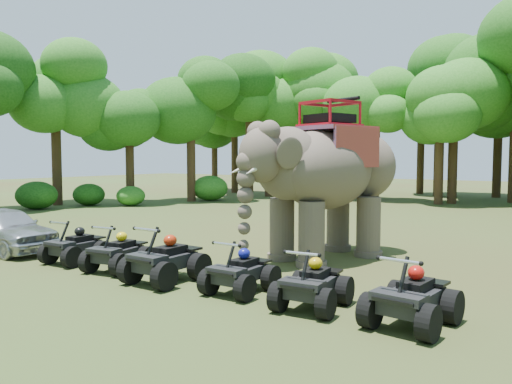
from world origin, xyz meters
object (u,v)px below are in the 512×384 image
atv_0 (76,241)px  atv_3 (240,266)px  atv_1 (118,247)px  atv_2 (166,253)px  atv_4 (313,277)px  atv_5 (412,290)px  elephant (326,178)px  parked_car (4,229)px

atv_0 → atv_3: bearing=-2.5°
atv_1 → atv_3: (3.75, 0.02, -0.02)m
atv_2 → atv_4: size_ratio=1.13×
atv_0 → atv_2: 3.51m
atv_1 → atv_5: (7.35, -0.08, 0.03)m
elephant → atv_1: elephant is taller
atv_2 → atv_3: size_ratio=1.16×
atv_0 → atv_1: atv_1 is taller
parked_car → atv_2: (6.65, -0.02, -0.02)m
atv_1 → atv_5: size_ratio=0.95×
atv_0 → atv_5: atv_5 is taller
atv_1 → atv_4: size_ratio=1.01×
elephant → atv_1: 5.88m
atv_2 → atv_5: bearing=1.8°
parked_car → atv_5: (12.19, 0.09, -0.05)m
elephant → atv_5: 5.96m
elephant → atv_0: 7.06m
parked_car → atv_5: 12.19m
atv_3 → atv_2: bearing=-174.4°
atv_3 → atv_4: bearing=-4.6°
parked_car → atv_3: (8.59, 0.19, -0.11)m
parked_car → atv_5: parked_car is taller
atv_3 → atv_5: atv_5 is taller
parked_car → atv_1: 4.85m
atv_5 → parked_car: bearing=-173.2°
atv_3 → atv_5: bearing=-2.0°
parked_car → atv_4: bearing=-89.0°
parked_car → atv_5: size_ratio=2.37×
atv_0 → atv_5: (9.05, -0.09, 0.04)m
elephant → atv_4: 5.06m
elephant → atv_4: (1.84, -4.41, -1.66)m
atv_1 → atv_2: (1.80, -0.19, 0.07)m
parked_car → atv_2: parked_car is taller
elephant → parked_car: bearing=-133.4°
atv_4 → atv_5: atv_5 is taller
atv_1 → atv_4: bearing=-10.0°
parked_car → atv_4: 10.34m
atv_1 → elephant: bearing=40.8°
atv_1 → atv_2: bearing=-14.8°
atv_2 → atv_0: bearing=177.4°
elephant → atv_0: bearing=-122.5°
elephant → parked_car: 9.73m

